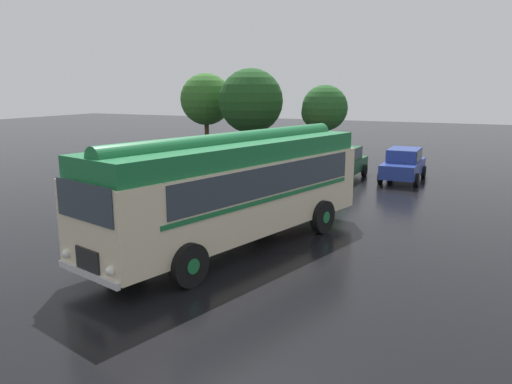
{
  "coord_description": "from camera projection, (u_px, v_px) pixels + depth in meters",
  "views": [
    {
      "loc": [
        7.54,
        -12.68,
        4.77
      ],
      "look_at": [
        0.77,
        1.84,
        1.4
      ],
      "focal_mm": 35.0,
      "sensor_mm": 36.0,
      "label": 1
    }
  ],
  "objects": [
    {
      "name": "vintage_bus",
      "position": [
        235.0,
        185.0,
        14.93
      ],
      "size": [
        4.97,
        10.38,
        3.49
      ],
      "color": "beige",
      "rests_on": "ground"
    },
    {
      "name": "tree_left_of_centre",
      "position": [
        251.0,
        101.0,
        33.37
      ],
      "size": [
        4.32,
        4.32,
        6.03
      ],
      "color": "#4C3823",
      "rests_on": "ground"
    },
    {
      "name": "car_mid_left",
      "position": [
        342.0,
        163.0,
        26.42
      ],
      "size": [
        2.09,
        4.27,
        1.66
      ],
      "color": "#144C28",
      "rests_on": "ground"
    },
    {
      "name": "tree_centre",
      "position": [
        323.0,
        109.0,
        31.43
      ],
      "size": [
        2.94,
        2.88,
        4.93
      ],
      "color": "#4C3823",
      "rests_on": "ground"
    },
    {
      "name": "ground_plane",
      "position": [
        208.0,
        245.0,
        15.35
      ],
      "size": [
        120.0,
        120.0,
        0.0
      ],
      "primitive_type": "plane",
      "color": "black"
    },
    {
      "name": "car_mid_right",
      "position": [
        403.0,
        164.0,
        25.9
      ],
      "size": [
        1.99,
        4.22,
        1.66
      ],
      "color": "navy",
      "rests_on": "ground"
    },
    {
      "name": "car_near_left",
      "position": [
        293.0,
        160.0,
        27.56
      ],
      "size": [
        2.38,
        4.39,
        1.66
      ],
      "color": "maroon",
      "rests_on": "ground"
    },
    {
      "name": "tree_far_left",
      "position": [
        207.0,
        99.0,
        36.46
      ],
      "size": [
        3.77,
        3.77,
        5.8
      ],
      "color": "#4C3823",
      "rests_on": "ground"
    }
  ]
}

